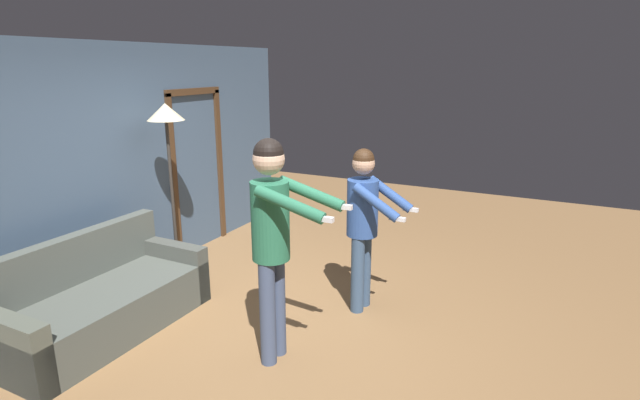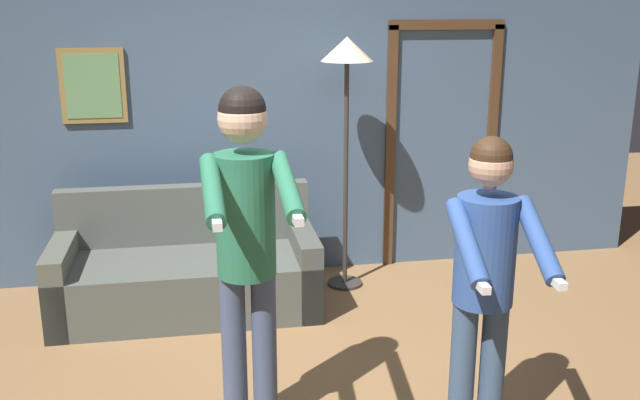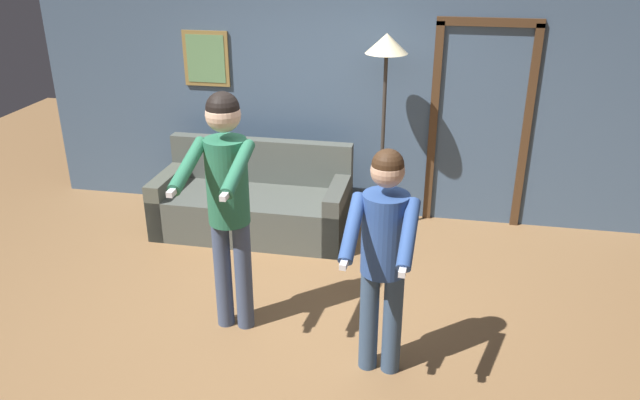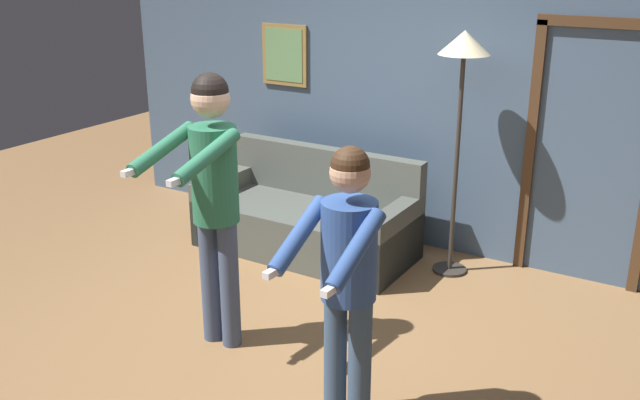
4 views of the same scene
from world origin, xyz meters
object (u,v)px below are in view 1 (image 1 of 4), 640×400
couch (101,303)px  person_standing_left (273,228)px  person_standing_right (364,216)px  torchiere_lamp (167,129)px

couch → person_standing_left: (0.33, -1.65, 0.86)m
person_standing_left → person_standing_right: person_standing_left is taller
torchiere_lamp → person_standing_right: torchiere_lamp is taller
person_standing_left → person_standing_right: (1.14, -0.31, -0.17)m
couch → person_standing_right: size_ratio=1.18×
torchiere_lamp → person_standing_right: 2.32m
couch → person_standing_right: bearing=-53.0°
couch → torchiere_lamp: bearing=10.6°
couch → person_standing_left: size_ratio=1.03×
torchiere_lamp → couch: bearing=-169.4°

